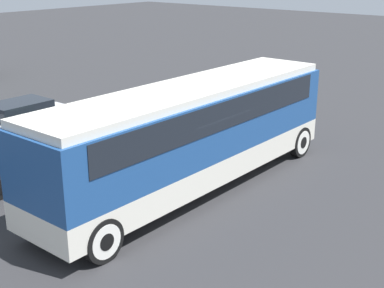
{
  "coord_description": "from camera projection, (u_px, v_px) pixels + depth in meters",
  "views": [
    {
      "loc": [
        -11.73,
        -9.73,
        6.65
      ],
      "look_at": [
        0.0,
        0.0,
        1.47
      ],
      "focal_mm": 50.0,
      "sensor_mm": 36.0,
      "label": 1
    }
  ],
  "objects": [
    {
      "name": "parked_car_near",
      "position": [
        23.0,
        120.0,
        21.09
      ],
      "size": [
        4.33,
        1.8,
        1.53
      ],
      "color": "#BCBCC1",
      "rests_on": "ground_plane"
    },
    {
      "name": "tour_bus",
      "position": [
        194.0,
        127.0,
        16.0
      ],
      "size": [
        11.28,
        2.53,
        3.26
      ],
      "color": "silver",
      "rests_on": "ground_plane"
    },
    {
      "name": "ground_plane",
      "position": [
        192.0,
        189.0,
        16.56
      ],
      "size": [
        120.0,
        120.0,
        0.0
      ],
      "primitive_type": "plane",
      "color": "#2D2D30"
    },
    {
      "name": "parked_car_far",
      "position": [
        50.0,
        144.0,
        18.29
      ],
      "size": [
        4.34,
        1.86,
        1.55
      ],
      "color": "#2D5638",
      "rests_on": "ground_plane"
    }
  ]
}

